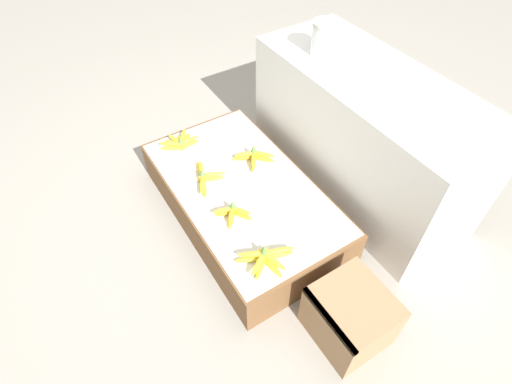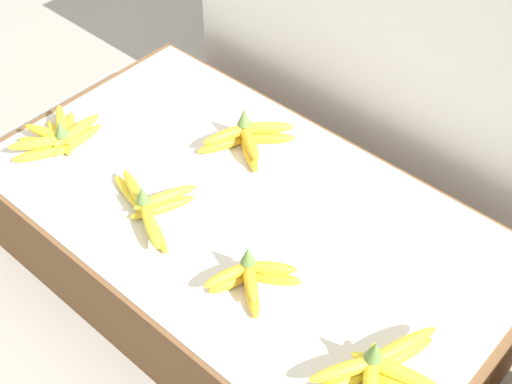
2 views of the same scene
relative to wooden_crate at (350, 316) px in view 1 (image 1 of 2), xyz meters
name	(u,v)px [view 1 (image 1 of 2)]	position (x,y,z in m)	size (l,w,h in m)	color
ground_plane	(243,215)	(-0.88, -0.04, -0.15)	(10.00, 10.00, 0.00)	gray
display_platform	(243,201)	(-0.88, -0.04, -0.02)	(1.26, 0.71, 0.25)	brown
back_vendor_table	(363,135)	(-0.75, 0.70, 0.23)	(1.41, 0.59, 0.76)	white
wooden_crate	(350,316)	(0.00, 0.00, 0.00)	(0.34, 0.32, 0.30)	#997551
banana_bunch_front_left	(180,142)	(-1.37, -0.19, 0.13)	(0.16, 0.24, 0.10)	yellow
banana_bunch_front_midleft	(205,177)	(-1.02, -0.20, 0.13)	(0.27, 0.20, 0.09)	yellow
banana_bunch_front_midright	(233,213)	(-0.71, -0.20, 0.14)	(0.15, 0.17, 0.10)	gold
banana_bunch_front_right	(265,258)	(-0.39, -0.21, 0.14)	(0.21, 0.28, 0.10)	yellow
banana_bunch_middle_midleft	(254,157)	(-1.01, 0.12, 0.14)	(0.18, 0.22, 0.10)	gold
glass_jar	(324,38)	(-1.09, 0.61, 0.70)	(0.15, 0.15, 0.18)	silver
foam_tray_white	(426,115)	(-0.39, 0.66, 0.62)	(0.26, 0.19, 0.02)	white
foam_tray_dark	(393,71)	(-0.74, 0.80, 0.62)	(0.25, 0.14, 0.02)	white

